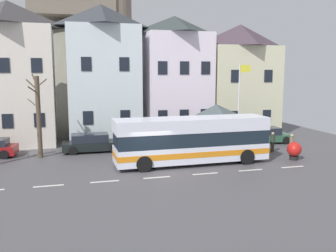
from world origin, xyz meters
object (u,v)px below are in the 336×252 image
Objects in this scene: hilltop_castle at (74,61)px; harbour_buoy at (294,150)px; bus_shelter at (216,112)px; townhouse_01 at (11,73)px; pedestrian_01 at (250,138)px; parked_car_01 at (266,135)px; pedestrian_02 at (292,143)px; pedestrian_00 at (273,141)px; flagpole at (240,100)px; townhouse_03 at (174,77)px; bare_tree_00 at (38,116)px; parked_car_02 at (92,143)px; townhouse_02 at (103,74)px; public_bench at (182,141)px; transit_bus at (192,141)px; pedestrian_03 at (243,142)px; townhouse_04 at (239,80)px.

hilltop_castle reaches higher than harbour_buoy.
townhouse_01 is at bearing 156.08° from bus_shelter.
pedestrian_01 is (17.86, -8.35, -4.89)m from townhouse_01.
pedestrian_02 is (-0.70, -4.80, 0.26)m from parked_car_01.
pedestrian_00 is 0.23× the size of flagpole.
parked_car_01 is at bearing 42.98° from pedestrian_01.
townhouse_03 is 22.12m from hilltop_castle.
hilltop_castle is 5.66× the size of flagpole.
bare_tree_00 is (-11.69, -6.00, -2.51)m from townhouse_03.
townhouse_01 reaches higher than pedestrian_00.
pedestrian_02 is at bearing -44.16° from pedestrian_01.
parked_car_02 is 2.86× the size of pedestrian_02.
pedestrian_02 is (12.51, -9.88, -4.94)m from townhouse_02.
parked_car_01 is at bearing 67.67° from pedestrian_00.
townhouse_01 is 0.31× the size of hilltop_castle.
parked_car_02 is at bearing -88.69° from hilltop_castle.
parked_car_01 reaches higher than harbour_buoy.
pedestrian_00 is at bearing -64.67° from hilltop_castle.
townhouse_01 is 9.65m from parked_car_02.
pedestrian_00 reaches higher than harbour_buoy.
bus_shelter reaches higher than public_bench.
harbour_buoy is 0.21× the size of bare_tree_00.
pedestrian_01 is (5.57, 2.41, -0.55)m from transit_bus.
parked_car_01 is at bearing 78.22° from harbour_buoy.
pedestrian_02 reaches higher than parked_car_02.
bus_shelter is at bearing 129.52° from pedestrian_03.
harbour_buoy is (6.18, -6.29, 0.23)m from public_bench.
flagpole reaches higher than bare_tree_00.
townhouse_01 is 20.85m from hilltop_castle.
flagpole is at bearing -9.82° from bus_shelter.
townhouse_01 is at bearing 175.48° from townhouse_02.
parked_car_01 is 4.75m from pedestrian_03.
townhouse_01 is 19.84m from pedestrian_03.
bare_tree_00 is at bearing -164.33° from parked_car_02.
townhouse_04 is at bearing 66.70° from pedestrian_03.
flagpole is at bearing -8.82° from parked_car_02.
townhouse_02 is 13.80m from pedestrian_01.
transit_bus is 5.27m from pedestrian_03.
pedestrian_00 is at bearing -35.61° from townhouse_02.
pedestrian_00 is at bearing 116.23° from pedestrian_02.
townhouse_01 is at bearing 157.44° from flagpole.
hilltop_castle is 25.48× the size of public_bench.
transit_bus is at bearing -40.73° from parked_car_02.
parked_car_01 is 4.88m from flagpole.
townhouse_03 is 13.43m from harbour_buoy.
townhouse_01 is 1.78× the size of flagpole.
parked_car_02 is (-14.36, -4.56, -4.54)m from townhouse_04.
parked_car_02 is (-9.46, 1.63, -2.28)m from bus_shelter.
public_bench is at bearing 146.44° from pedestrian_01.
hilltop_castle reaches higher than pedestrian_03.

